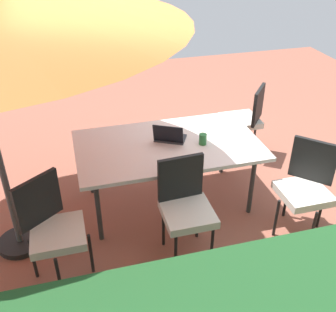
{
  "coord_description": "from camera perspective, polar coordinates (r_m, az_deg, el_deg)",
  "views": [
    {
      "loc": [
        0.96,
        3.53,
        2.87
      ],
      "look_at": [
        0.0,
        0.0,
        0.62
      ],
      "focal_mm": 42.77,
      "sensor_mm": 36.0,
      "label": 1
    }
  ],
  "objects": [
    {
      "name": "cup",
      "position": [
        4.2,
        4.98,
        2.41
      ],
      "size": [
        0.08,
        0.08,
        0.12
      ],
      "primitive_type": "cylinder",
      "color": "#286B33",
      "rests_on": "dining_table"
    },
    {
      "name": "chair_north",
      "position": [
        3.73,
        2.52,
        -6.9
      ],
      "size": [
        0.46,
        0.47,
        0.98
      ],
      "rotation": [
        0.0,
        0.0,
        3.2
      ],
      "color": "silver",
      "rests_on": "ground_plane"
    },
    {
      "name": "ground_plane",
      "position": [
        4.66,
        0.0,
        -6.56
      ],
      "size": [
        10.0,
        10.0,
        0.02
      ],
      "primitive_type": "cube",
      "color": "#935442"
    },
    {
      "name": "chair_northwest",
      "position": [
        4.2,
        19.08,
        -3.91
      ],
      "size": [
        0.59,
        0.59,
        0.98
      ],
      "rotation": [
        0.0,
        0.0,
        2.35
      ],
      "color": "silver",
      "rests_on": "ground_plane"
    },
    {
      "name": "dining_table",
      "position": [
        4.25,
        0.0,
        1.2
      ],
      "size": [
        1.94,
        1.13,
        0.77
      ],
      "color": "silver",
      "rests_on": "ground_plane"
    },
    {
      "name": "chair_southwest",
      "position": [
        5.37,
        10.97,
        5.46
      ],
      "size": [
        0.58,
        0.58,
        0.98
      ],
      "rotation": [
        0.0,
        0.0,
        0.88
      ],
      "color": "silver",
      "rests_on": "ground_plane"
    },
    {
      "name": "chair_northeast",
      "position": [
        3.64,
        -16.15,
        -9.51
      ],
      "size": [
        0.58,
        0.58,
        0.98
      ],
      "rotation": [
        0.0,
        0.0,
        3.78
      ],
      "color": "silver",
      "rests_on": "ground_plane"
    },
    {
      "name": "laptop",
      "position": [
        4.26,
        0.24,
        2.77
      ],
      "size": [
        0.4,
        0.37,
        0.21
      ],
      "rotation": [
        0.0,
        0.0,
        -0.49
      ],
      "color": "#2D2D33",
      "rests_on": "dining_table"
    }
  ]
}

